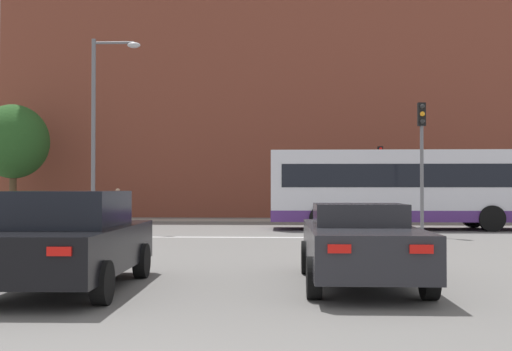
{
  "coord_description": "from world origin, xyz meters",
  "views": [
    {
      "loc": [
        1.11,
        -4.55,
        1.68
      ],
      "look_at": [
        0.11,
        19.4,
        2.13
      ],
      "focal_mm": 45.0,
      "sensor_mm": 36.0,
      "label": 1
    }
  ],
  "objects_px": {
    "car_saloon_left": "(68,240)",
    "pedestrian_walking_east": "(118,202)",
    "car_roadster_right": "(360,243)",
    "pedestrian_waiting": "(344,202)",
    "traffic_light_far_right": "(380,170)",
    "bus_crossing_lead": "(401,187)",
    "street_lamp_junction": "(101,115)",
    "traffic_light_near_right": "(422,147)"
  },
  "relations": [
    {
      "from": "car_roadster_right",
      "to": "traffic_light_far_right",
      "type": "bearing_deg",
      "value": 80.55
    },
    {
      "from": "traffic_light_far_right",
      "to": "pedestrian_waiting",
      "type": "relative_size",
      "value": 2.31
    },
    {
      "from": "bus_crossing_lead",
      "to": "street_lamp_junction",
      "type": "bearing_deg",
      "value": -81.51
    },
    {
      "from": "car_roadster_right",
      "to": "traffic_light_far_right",
      "type": "xyz_separation_m",
      "value": [
        3.53,
        20.99,
        1.82
      ]
    },
    {
      "from": "traffic_light_far_right",
      "to": "traffic_light_near_right",
      "type": "bearing_deg",
      "value": -90.51
    },
    {
      "from": "car_roadster_right",
      "to": "pedestrian_walking_east",
      "type": "relative_size",
      "value": 2.83
    },
    {
      "from": "street_lamp_junction",
      "to": "car_saloon_left",
      "type": "bearing_deg",
      "value": -76.06
    },
    {
      "from": "car_saloon_left",
      "to": "pedestrian_walking_east",
      "type": "bearing_deg",
      "value": 101.64
    },
    {
      "from": "car_roadster_right",
      "to": "pedestrian_walking_east",
      "type": "xyz_separation_m",
      "value": [
        -9.83,
        21.57,
        0.24
      ]
    },
    {
      "from": "car_saloon_left",
      "to": "car_roadster_right",
      "type": "distance_m",
      "value": 4.91
    },
    {
      "from": "car_saloon_left",
      "to": "traffic_light_far_right",
      "type": "bearing_deg",
      "value": 67.92
    },
    {
      "from": "bus_crossing_lead",
      "to": "pedestrian_waiting",
      "type": "xyz_separation_m",
      "value": [
        -1.66,
        6.27,
        -0.75
      ]
    },
    {
      "from": "street_lamp_junction",
      "to": "pedestrian_walking_east",
      "type": "relative_size",
      "value": 4.5
    },
    {
      "from": "street_lamp_junction",
      "to": "pedestrian_waiting",
      "type": "distance_m",
      "value": 13.32
    },
    {
      "from": "traffic_light_far_right",
      "to": "bus_crossing_lead",
      "type": "bearing_deg",
      "value": -91.2
    },
    {
      "from": "traffic_light_near_right",
      "to": "street_lamp_junction",
      "type": "distance_m",
      "value": 11.99
    },
    {
      "from": "pedestrian_waiting",
      "to": "pedestrian_walking_east",
      "type": "relative_size",
      "value": 0.98
    },
    {
      "from": "bus_crossing_lead",
      "to": "pedestrian_walking_east",
      "type": "relative_size",
      "value": 6.34
    },
    {
      "from": "car_roadster_right",
      "to": "pedestrian_waiting",
      "type": "height_order",
      "value": "pedestrian_waiting"
    },
    {
      "from": "car_roadster_right",
      "to": "street_lamp_junction",
      "type": "height_order",
      "value": "street_lamp_junction"
    },
    {
      "from": "traffic_light_far_right",
      "to": "street_lamp_junction",
      "type": "xyz_separation_m",
      "value": [
        -11.82,
        -7.89,
        1.94
      ]
    },
    {
      "from": "car_roadster_right",
      "to": "pedestrian_waiting",
      "type": "xyz_separation_m",
      "value": [
        1.74,
        21.12,
        0.23
      ]
    },
    {
      "from": "car_roadster_right",
      "to": "pedestrian_waiting",
      "type": "distance_m",
      "value": 21.19
    },
    {
      "from": "traffic_light_far_right",
      "to": "pedestrian_walking_east",
      "type": "relative_size",
      "value": 2.28
    },
    {
      "from": "bus_crossing_lead",
      "to": "traffic_light_near_right",
      "type": "xyz_separation_m",
      "value": [
        0.04,
        -3.79,
        1.38
      ]
    },
    {
      "from": "street_lamp_junction",
      "to": "pedestrian_waiting",
      "type": "xyz_separation_m",
      "value": [
        10.03,
        8.02,
        -3.54
      ]
    },
    {
      "from": "bus_crossing_lead",
      "to": "pedestrian_walking_east",
      "type": "height_order",
      "value": "bus_crossing_lead"
    },
    {
      "from": "car_saloon_left",
      "to": "street_lamp_junction",
      "type": "distance_m",
      "value": 14.7
    },
    {
      "from": "car_roadster_right",
      "to": "bus_crossing_lead",
      "type": "bearing_deg",
      "value": 77.19
    },
    {
      "from": "pedestrian_walking_east",
      "to": "car_roadster_right",
      "type": "bearing_deg",
      "value": -111.54
    },
    {
      "from": "traffic_light_far_right",
      "to": "traffic_light_near_right",
      "type": "height_order",
      "value": "traffic_light_near_right"
    },
    {
      "from": "car_saloon_left",
      "to": "car_roadster_right",
      "type": "xyz_separation_m",
      "value": [
        4.86,
        0.72,
        -0.1
      ]
    },
    {
      "from": "car_saloon_left",
      "to": "bus_crossing_lead",
      "type": "relative_size",
      "value": 0.43
    },
    {
      "from": "car_saloon_left",
      "to": "street_lamp_junction",
      "type": "relative_size",
      "value": 0.61
    },
    {
      "from": "pedestrian_walking_east",
      "to": "traffic_light_far_right",
      "type": "bearing_deg",
      "value": -48.51
    },
    {
      "from": "traffic_light_far_right",
      "to": "pedestrian_waiting",
      "type": "height_order",
      "value": "traffic_light_far_right"
    },
    {
      "from": "traffic_light_far_right",
      "to": "pedestrian_waiting",
      "type": "distance_m",
      "value": 2.4
    },
    {
      "from": "traffic_light_near_right",
      "to": "car_roadster_right",
      "type": "bearing_deg",
      "value": -107.31
    },
    {
      "from": "traffic_light_near_right",
      "to": "pedestrian_walking_east",
      "type": "distance_m",
      "value": 17.07
    },
    {
      "from": "pedestrian_waiting",
      "to": "car_roadster_right",
      "type": "bearing_deg",
      "value": 164.94
    },
    {
      "from": "car_saloon_left",
      "to": "traffic_light_near_right",
      "type": "distance_m",
      "value": 14.58
    },
    {
      "from": "car_saloon_left",
      "to": "traffic_light_far_right",
      "type": "height_order",
      "value": "traffic_light_far_right"
    }
  ]
}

